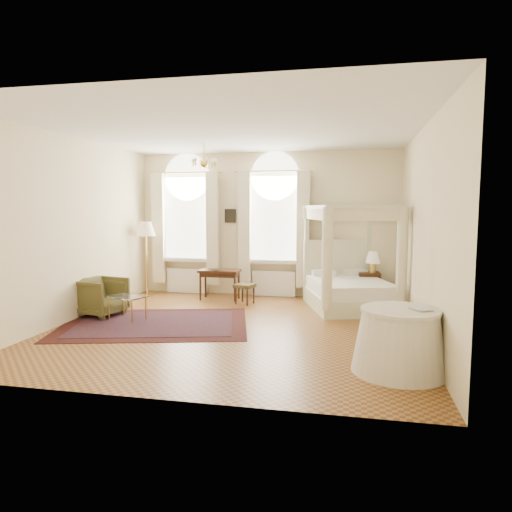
{
  "coord_description": "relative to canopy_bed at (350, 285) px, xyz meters",
  "views": [
    {
      "loc": [
        1.89,
        -7.36,
        2.03
      ],
      "look_at": [
        0.29,
        0.4,
        1.19
      ],
      "focal_mm": 32.0,
      "sensor_mm": 36.0,
      "label": 1
    }
  ],
  "objects": [
    {
      "name": "oriental_rug",
      "position": [
        -3.34,
        -1.99,
        -0.47
      ],
      "size": [
        3.66,
        3.01,
        0.01
      ],
      "color": "#3E120E",
      "rests_on": "ground"
    },
    {
      "name": "laptop",
      "position": [
        -2.89,
        0.28,
        0.21
      ],
      "size": [
        0.4,
        0.33,
        0.03
      ],
      "primitive_type": "imported",
      "rotation": [
        0.0,
        0.0,
        2.77
      ],
      "color": "black",
      "rests_on": "writing_desk"
    },
    {
      "name": "armchair",
      "position": [
        -4.61,
        -1.59,
        -0.11
      ],
      "size": [
        0.94,
        0.92,
        0.72
      ],
      "primitive_type": "imported",
      "rotation": [
        0.0,
        0.0,
        1.35
      ],
      "color": "#4A441F",
      "rests_on": "ground"
    },
    {
      "name": "stool",
      "position": [
        -2.18,
        -0.01,
        -0.12
      ],
      "size": [
        0.46,
        0.46,
        0.43
      ],
      "color": "#48391E",
      "rests_on": "ground"
    },
    {
      "name": "side_table",
      "position": [
        0.61,
        -3.57,
        -0.08
      ],
      "size": [
        1.17,
        1.17,
        0.8
      ],
      "color": "silver",
      "rests_on": "ground"
    },
    {
      "name": "nightstand",
      "position": [
        0.41,
        0.75,
        -0.15
      ],
      "size": [
        0.49,
        0.45,
        0.65
      ],
      "primitive_type": "cube",
      "rotation": [
        0.0,
        0.0,
        0.09
      ],
      "color": "#331A0D",
      "rests_on": "ground"
    },
    {
      "name": "chandelier",
      "position": [
        -2.81,
        -0.75,
        2.43
      ],
      "size": [
        0.51,
        0.45,
        0.5
      ],
      "color": "gold",
      "rests_on": "room_walls"
    },
    {
      "name": "wall_pictures",
      "position": [
        -1.82,
        1.02,
        1.42
      ],
      "size": [
        2.54,
        0.03,
        0.39
      ],
      "color": "black",
      "rests_on": "room_walls"
    },
    {
      "name": "writing_desk",
      "position": [
        -2.83,
        0.32,
        0.1
      ],
      "size": [
        0.9,
        0.47,
        0.67
      ],
      "color": "#331A0D",
      "rests_on": "ground"
    },
    {
      "name": "canopy_bed",
      "position": [
        0.0,
        0.0,
        0.0
      ],
      "size": [
        2.05,
        2.28,
        2.08
      ],
      "color": "beige",
      "rests_on": "ground"
    },
    {
      "name": "room_walls",
      "position": [
        -1.91,
        -1.95,
        1.51
      ],
      "size": [
        6.0,
        6.0,
        6.0
      ],
      "color": "#FEE9C1",
      "rests_on": "ground"
    },
    {
      "name": "floor_lamp",
      "position": [
        -4.61,
        0.42,
        0.99
      ],
      "size": [
        0.44,
        0.44,
        1.71
      ],
      "color": "gold",
      "rests_on": "ground"
    },
    {
      "name": "window_right",
      "position": [
        -1.71,
        0.92,
        1.01
      ],
      "size": [
        1.62,
        0.27,
        3.29
      ],
      "color": "silver",
      "rests_on": "room_walls"
    },
    {
      "name": "coffee_table",
      "position": [
        -3.96,
        -1.79,
        -0.08
      ],
      "size": [
        0.74,
        0.61,
        0.44
      ],
      "color": "silver",
      "rests_on": "ground"
    },
    {
      "name": "ground",
      "position": [
        -1.91,
        -1.95,
        -0.47
      ],
      "size": [
        6.0,
        6.0,
        0.0
      ],
      "primitive_type": "plane",
      "color": "#935F2A",
      "rests_on": "ground"
    },
    {
      "name": "nightstand_lamp",
      "position": [
        0.48,
        0.7,
        0.47
      ],
      "size": [
        0.31,
        0.31,
        0.45
      ],
      "color": "gold",
      "rests_on": "nightstand"
    },
    {
      "name": "window_left",
      "position": [
        -3.81,
        0.92,
        1.01
      ],
      "size": [
        1.62,
        0.27,
        3.29
      ],
      "color": "silver",
      "rests_on": "room_walls"
    },
    {
      "name": "book",
      "position": [
        0.75,
        -3.63,
        0.34
      ],
      "size": [
        0.29,
        0.33,
        0.03
      ],
      "primitive_type": "imported",
      "rotation": [
        0.0,
        0.0,
        0.43
      ],
      "color": "black",
      "rests_on": "side_table"
    }
  ]
}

